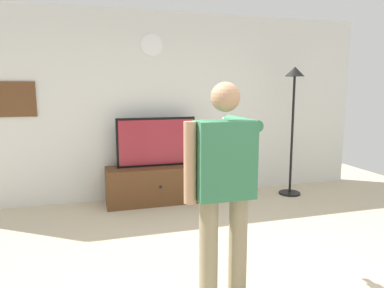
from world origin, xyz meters
TOP-DOWN VIEW (x-y plane):
  - back_wall at (0.00, 2.95)m, footprint 6.40×0.10m
  - tv_stand at (-0.15, 2.60)m, footprint 1.43×0.49m
  - television at (-0.15, 2.65)m, footprint 1.11×0.07m
  - wall_clock at (-0.15, 2.89)m, footprint 0.31×0.03m
  - framed_picture at (-2.00, 2.90)m, footprint 0.59×0.04m
  - floor_lamp at (1.88, 2.42)m, footprint 0.32×0.32m
  - person_standing_nearer_lamp at (-0.13, 0.10)m, footprint 0.61×0.78m

SIDE VIEW (x-z plane):
  - tv_stand at x=-0.15m, z-range 0.00..0.52m
  - television at x=-0.15m, z-range 0.52..1.21m
  - person_standing_nearer_lamp at x=-0.13m, z-range 0.11..1.77m
  - back_wall at x=0.00m, z-range 0.00..2.70m
  - floor_lamp at x=1.88m, z-range 0.41..2.34m
  - framed_picture at x=-2.00m, z-range 1.24..1.70m
  - wall_clock at x=-0.15m, z-range 2.06..2.37m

